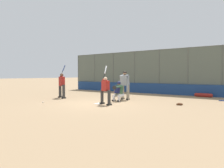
% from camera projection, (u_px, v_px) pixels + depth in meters
% --- Properties ---
extents(ground_plane, '(160.00, 160.00, 0.00)m').
position_uv_depth(ground_plane, '(99.00, 104.00, 11.93)').
color(ground_plane, '#9E7F5B').
extents(home_plate_marker, '(0.43, 0.43, 0.01)m').
position_uv_depth(home_plate_marker, '(99.00, 104.00, 11.93)').
color(home_plate_marker, white).
rests_on(home_plate_marker, ground_plane).
extents(backstop_fence, '(18.99, 0.08, 3.68)m').
position_uv_depth(backstop_fence, '(159.00, 71.00, 18.07)').
color(backstop_fence, '#515651').
rests_on(backstop_fence, ground_plane).
extents(padding_wall, '(18.53, 0.18, 0.85)m').
position_uv_depth(padding_wall, '(158.00, 89.00, 18.05)').
color(padding_wall, navy).
rests_on(padding_wall, ground_plane).
extents(bleachers_beyond, '(13.23, 3.05, 1.80)m').
position_uv_depth(bleachers_beyond, '(206.00, 86.00, 18.60)').
color(bleachers_beyond, slate).
rests_on(bleachers_beyond, ground_plane).
extents(batter_at_plate, '(0.83, 0.86, 2.10)m').
position_uv_depth(batter_at_plate, '(105.00, 90.00, 11.56)').
color(batter_at_plate, '#333333').
rests_on(batter_at_plate, ground_plane).
extents(catcher_behind_plate, '(0.64, 0.77, 1.20)m').
position_uv_depth(catcher_behind_plate, '(118.00, 91.00, 13.11)').
color(catcher_behind_plate, silver).
rests_on(catcher_behind_plate, ground_plane).
extents(umpire_home, '(0.73, 0.46, 1.79)m').
position_uv_depth(umpire_home, '(125.00, 84.00, 13.89)').
color(umpire_home, gray).
rests_on(umpire_home, ground_plane).
extents(batter_on_deck, '(0.91, 0.93, 2.26)m').
position_uv_depth(batter_on_deck, '(62.00, 84.00, 14.86)').
color(batter_on_deck, '#333333').
rests_on(batter_on_deck, ground_plane).
extents(spare_bat_near_backstop, '(0.71, 0.48, 0.07)m').
position_uv_depth(spare_bat_near_backstop, '(224.00, 101.00, 13.11)').
color(spare_bat_near_backstop, black).
rests_on(spare_bat_near_backstop, ground_plane).
extents(fielding_glove_on_dirt, '(0.33, 0.25, 0.12)m').
position_uv_depth(fielding_glove_on_dirt, '(180.00, 104.00, 11.34)').
color(fielding_glove_on_dirt, '#56331E').
rests_on(fielding_glove_on_dirt, ground_plane).
extents(baseball_loose, '(0.07, 0.07, 0.07)m').
position_uv_depth(baseball_loose, '(43.00, 102.00, 12.30)').
color(baseball_loose, white).
rests_on(baseball_loose, ground_plane).
extents(equipment_bag_dugout_side, '(1.28, 0.27, 0.27)m').
position_uv_depth(equipment_bag_dugout_side, '(203.00, 95.00, 15.49)').
color(equipment_bag_dugout_side, maroon).
rests_on(equipment_bag_dugout_side, ground_plane).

